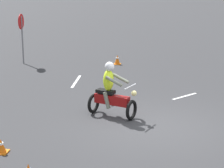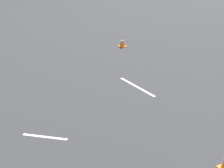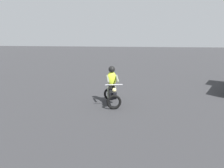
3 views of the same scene
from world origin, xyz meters
The scene contains 1 object.
motorcycle_rider_background centered at (-6.36, 13.80, 0.73)m, with size 1.56×0.99×1.66m.
Camera 3 is at (2.58, 15.22, 2.87)m, focal length 35.00 mm.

